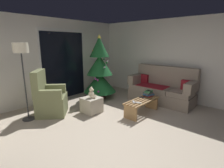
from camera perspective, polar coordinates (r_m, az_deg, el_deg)
name	(u,v)px	position (r m, az deg, el deg)	size (l,w,h in m)	color
ground_plane	(125,134)	(3.67, 4.13, -15.86)	(7.00, 7.00, 0.00)	#B2A38E
wall_back	(44,61)	(5.64, -21.19, 6.98)	(5.72, 0.12, 2.50)	silver
wall_right	(184,61)	(5.77, 22.18, 7.02)	(0.12, 6.00, 2.50)	silver
patio_door_frame	(64,64)	(5.91, -15.27, 6.19)	(1.60, 0.02, 2.20)	silver
patio_door_glass	(64,66)	(5.90, -15.14, 5.70)	(1.50, 0.02, 2.10)	black
couch	(162,89)	(5.57, 15.77, -1.60)	(0.81, 1.95, 1.08)	gray
coffee_table	(142,104)	(4.59, 9.60, -6.50)	(1.10, 0.40, 0.37)	#9E7547
remote_graphite	(142,97)	(4.73, 9.70, -4.22)	(0.04, 0.16, 0.02)	#333338
remote_white	(138,103)	(4.29, 8.53, -6.03)	(0.04, 0.16, 0.02)	silver
remote_silver	(134,102)	(4.33, 6.99, -5.78)	(0.04, 0.16, 0.02)	#ADADB2
book_stack	(149,93)	(4.86, 11.71, -3.01)	(0.30, 0.26, 0.15)	#A32D28
cell_phone	(149,91)	(4.84, 12.02, -2.12)	(0.07, 0.14, 0.01)	black
christmas_tree	(100,71)	(5.65, -4.02, 4.24)	(1.04, 1.04, 2.03)	#4C1E19
armchair	(49,99)	(4.71, -19.57, -4.61)	(0.97, 0.97, 1.13)	olive
floor_lamp	(21,56)	(4.38, -27.21, 8.17)	(0.32, 0.32, 1.78)	#2D2D30
ottoman	(92,105)	(4.65, -6.61, -6.75)	(0.44, 0.44, 0.40)	#B2A893
teddy_bear_cream	(92,93)	(4.55, -6.58, -2.98)	(0.21, 0.22, 0.29)	beige
teddy_bear_chestnut_by_tree	(89,100)	(5.26, -7.40, -5.24)	(0.20, 0.19, 0.29)	brown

